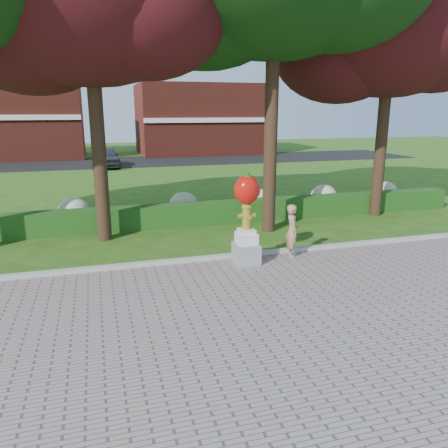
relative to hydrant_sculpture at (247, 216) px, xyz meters
name	(u,v)px	position (x,y,z in m)	size (l,w,h in m)	color
ground	(211,310)	(-1.64, -2.50, -1.35)	(100.00, 100.00, 0.00)	#295314
walkway	(293,445)	(-1.64, -6.50, -1.33)	(40.00, 14.00, 0.04)	gray
curb	(184,261)	(-1.64, 0.50, -1.27)	(40.00, 0.18, 0.15)	#ADADA5
lawn_hedge	(161,216)	(-1.64, 4.50, -0.95)	(24.00, 0.70, 0.80)	#214914
hydrangea_row	(172,205)	(-1.07, 5.50, -0.80)	(20.10, 1.10, 0.99)	#B8C193
street	(123,162)	(-1.64, 25.50, -1.34)	(50.00, 8.00, 0.02)	black
building_right	(202,119)	(6.36, 31.50, 1.85)	(12.00, 8.00, 6.40)	maroon
tree_far_right	(388,28)	(6.77, 4.08, 5.62)	(7.88, 6.72, 10.21)	black
hydrant_sculpture	(247,216)	(0.00, 0.00, 0.00)	(0.72, 0.71, 2.47)	gray
woman	(292,231)	(1.39, 0.10, -0.55)	(0.55, 0.36, 1.52)	tan
parked_car	(106,157)	(-3.01, 22.50, -0.58)	(1.76, 4.37, 1.49)	#393B40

